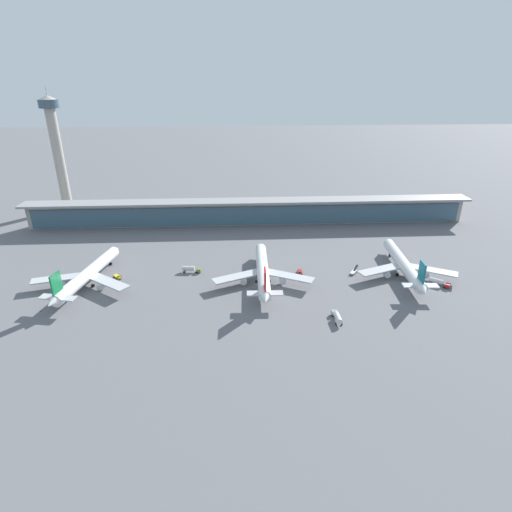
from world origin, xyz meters
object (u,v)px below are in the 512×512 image
airliner_centre_stand (263,271)px  service_truck_near_nose_olive (191,269)px  service_truck_mid_apron_grey (337,317)px  service_truck_on_taxiway_red (300,272)px  control_tower (56,146)px  airliner_right_stand (404,265)px  service_truck_under_wing_white (354,272)px  safety_cone_alpha (41,310)px  airliner_left_stand (87,275)px  service_truck_at_far_stand_yellow (118,277)px  service_truck_by_tail_red (439,282)px

airliner_centre_stand → service_truck_near_nose_olive: size_ratio=6.54×
service_truck_mid_apron_grey → service_truck_near_nose_olive: bearing=142.4°
airliner_centre_stand → service_truck_mid_apron_grey: bearing=-53.1°
airliner_centre_stand → service_truck_on_taxiway_red: 19.21m
service_truck_on_taxiway_red → control_tower: 182.61m
airliner_right_stand → service_truck_on_taxiway_red: bearing=175.3°
service_truck_under_wing_white → safety_cone_alpha: (-129.45, -25.66, -0.49)m
airliner_right_stand → service_truck_under_wing_white: (-21.85, 2.57, -4.03)m
service_truck_near_nose_olive → safety_cone_alpha: service_truck_near_nose_olive is taller
airliner_left_stand → service_truck_near_nose_olive: (43.21, 9.98, -3.13)m
airliner_left_stand → airliner_centre_stand: same height
service_truck_near_nose_olive → airliner_right_stand: bearing=-4.8°
airliner_left_stand → service_truck_mid_apron_grey: airliner_left_stand is taller
airliner_left_stand → service_truck_on_taxiway_red: airliner_left_stand is taller
airliner_right_stand → service_truck_near_nose_olive: 96.79m
service_truck_at_far_stand_yellow → safety_cone_alpha: (-22.71, -26.70, -0.49)m
airliner_centre_stand → safety_cone_alpha: bearing=-166.9°
service_truck_under_wing_white → safety_cone_alpha: 131.97m
airliner_left_stand → service_truck_mid_apron_grey: bearing=-18.8°
airliner_centre_stand → airliner_right_stand: size_ratio=1.00×
airliner_right_stand → airliner_left_stand: bearing=-179.2°
airliner_left_stand → airliner_centre_stand: bearing=-0.6°
service_truck_mid_apron_grey → control_tower: control_tower is taller
service_truck_near_nose_olive → service_truck_mid_apron_grey: same height
service_truck_under_wing_white → control_tower: control_tower is taller
service_truck_by_tail_red → safety_cone_alpha: 163.05m
airliner_centre_stand → service_truck_on_taxiway_red: airliner_centre_stand is taller
service_truck_near_nose_olive → service_truck_on_taxiway_red: (49.99, -4.23, -0.90)m
service_truck_mid_apron_grey → service_truck_at_far_stand_yellow: bearing=156.0°
service_truck_near_nose_olive → control_tower: bearing=131.5°
airliner_left_stand → control_tower: size_ratio=0.74×
airliner_right_stand → service_truck_under_wing_white: airliner_right_stand is taller
service_truck_on_taxiway_red → control_tower: (-141.58, 107.80, 41.03)m
service_truck_near_nose_olive → service_truck_on_taxiway_red: size_ratio=1.28×
service_truck_near_nose_olive → service_truck_mid_apron_grey: size_ratio=1.02×
service_truck_under_wing_white → service_truck_on_taxiway_red: 24.61m
airliner_right_stand → control_tower: 221.74m
airliner_left_stand → service_truck_on_taxiway_red: 93.46m
service_truck_by_tail_red → service_truck_on_taxiway_red: bearing=165.3°
service_truck_at_far_stand_yellow → control_tower: 129.90m
service_truck_under_wing_white → control_tower: (-166.15, 109.02, 41.03)m
service_truck_mid_apron_grey → service_truck_by_tail_red: 56.07m
airliner_right_stand → service_truck_mid_apron_grey: size_ratio=6.68×
service_truck_near_nose_olive → service_truck_on_taxiway_red: bearing=-4.8°
service_truck_under_wing_white → control_tower: 202.92m
service_truck_at_far_stand_yellow → safety_cone_alpha: service_truck_at_far_stand_yellow is taller
airliner_left_stand → service_truck_at_far_stand_yellow: 12.99m
airliner_centre_stand → airliner_left_stand: bearing=179.4°
service_truck_on_taxiway_red → control_tower: control_tower is taller
service_truck_by_tail_red → control_tower: control_tower is taller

